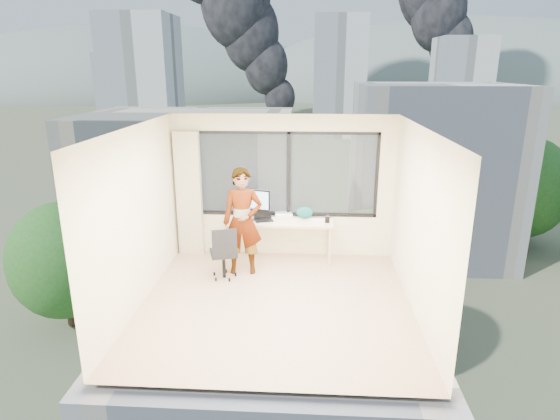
# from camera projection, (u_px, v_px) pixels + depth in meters

# --- Properties ---
(floor) EXTENTS (4.00, 4.00, 0.01)m
(floor) POSITION_uv_depth(u_px,v_px,m) (276.00, 303.00, 6.98)
(floor) COLOR tan
(floor) RESTS_ON ground
(ceiling) EXTENTS (4.00, 4.00, 0.01)m
(ceiling) POSITION_uv_depth(u_px,v_px,m) (275.00, 128.00, 6.22)
(ceiling) COLOR white
(ceiling) RESTS_ON ground
(wall_front) EXTENTS (4.00, 0.01, 2.60)m
(wall_front) POSITION_uv_depth(u_px,v_px,m) (262.00, 282.00, 4.69)
(wall_front) COLOR beige
(wall_front) RESTS_ON ground
(wall_left) EXTENTS (0.01, 4.00, 2.60)m
(wall_left) POSITION_uv_depth(u_px,v_px,m) (137.00, 218.00, 6.72)
(wall_left) COLOR beige
(wall_left) RESTS_ON ground
(wall_right) EXTENTS (0.01, 4.00, 2.60)m
(wall_right) POSITION_uv_depth(u_px,v_px,m) (419.00, 223.00, 6.49)
(wall_right) COLOR beige
(wall_right) RESTS_ON ground
(window_wall) EXTENTS (3.30, 0.16, 1.55)m
(window_wall) POSITION_uv_depth(u_px,v_px,m) (286.00, 174.00, 8.44)
(window_wall) COLOR black
(window_wall) RESTS_ON ground
(curtain) EXTENTS (0.45, 0.14, 2.30)m
(curtain) POSITION_uv_depth(u_px,v_px,m) (189.00, 194.00, 8.54)
(curtain) COLOR #C5B59A
(curtain) RESTS_ON floor
(desk) EXTENTS (1.80, 0.60, 0.75)m
(desk) POSITION_uv_depth(u_px,v_px,m) (282.00, 240.00, 8.46)
(desk) COLOR #D6B58F
(desk) RESTS_ON floor
(chair) EXTENTS (0.60, 0.60, 0.93)m
(chair) POSITION_uv_depth(u_px,v_px,m) (223.00, 251.00, 7.71)
(chair) COLOR black
(chair) RESTS_ON floor
(person) EXTENTS (0.69, 0.48, 1.82)m
(person) POSITION_uv_depth(u_px,v_px,m) (243.00, 221.00, 7.80)
(person) COLOR #2D2D33
(person) RESTS_ON floor
(monitor) EXTENTS (0.57, 0.27, 0.56)m
(monitor) POSITION_uv_depth(u_px,v_px,m) (256.00, 204.00, 8.37)
(monitor) COLOR black
(monitor) RESTS_ON desk
(game_console) EXTENTS (0.34, 0.30, 0.07)m
(game_console) POSITION_uv_depth(u_px,v_px,m) (284.00, 215.00, 8.55)
(game_console) COLOR white
(game_console) RESTS_ON desk
(laptop) EXTENTS (0.40, 0.42, 0.21)m
(laptop) POSITION_uv_depth(u_px,v_px,m) (264.00, 215.00, 8.33)
(laptop) COLOR black
(laptop) RESTS_ON desk
(cellphone) EXTENTS (0.12, 0.07, 0.01)m
(cellphone) POSITION_uv_depth(u_px,v_px,m) (247.00, 222.00, 8.26)
(cellphone) COLOR black
(cellphone) RESTS_ON desk
(pen_cup) EXTENTS (0.10, 0.10, 0.11)m
(pen_cup) POSITION_uv_depth(u_px,v_px,m) (327.00, 219.00, 8.24)
(pen_cup) COLOR black
(pen_cup) RESTS_ON desk
(handbag) EXTENTS (0.31, 0.21, 0.22)m
(handbag) POSITION_uv_depth(u_px,v_px,m) (305.00, 212.00, 8.45)
(handbag) COLOR #0C464D
(handbag) RESTS_ON desk
(exterior_ground) EXTENTS (400.00, 400.00, 0.04)m
(exterior_ground) POSITION_uv_depth(u_px,v_px,m) (307.00, 135.00, 125.64)
(exterior_ground) COLOR #515B3D
(exterior_ground) RESTS_ON ground
(near_bldg_a) EXTENTS (16.00, 12.00, 14.00)m
(near_bldg_a) POSITION_uv_depth(u_px,v_px,m) (192.00, 200.00, 38.19)
(near_bldg_a) COLOR #F4E7CC
(near_bldg_a) RESTS_ON exterior_ground
(near_bldg_b) EXTENTS (14.00, 13.00, 16.00)m
(near_bldg_b) POSITION_uv_depth(u_px,v_px,m) (430.00, 171.00, 44.31)
(near_bldg_b) COLOR silver
(near_bldg_b) RESTS_ON exterior_ground
(far_tower_a) EXTENTS (14.00, 14.00, 28.00)m
(far_tower_a) POSITION_uv_depth(u_px,v_px,m) (143.00, 84.00, 99.73)
(far_tower_a) COLOR silver
(far_tower_a) RESTS_ON exterior_ground
(far_tower_b) EXTENTS (13.00, 13.00, 30.00)m
(far_tower_b) POSITION_uv_depth(u_px,v_px,m) (339.00, 77.00, 120.81)
(far_tower_b) COLOR silver
(far_tower_b) RESTS_ON exterior_ground
(far_tower_c) EXTENTS (15.00, 15.00, 26.00)m
(far_tower_c) POSITION_uv_depth(u_px,v_px,m) (460.00, 83.00, 138.33)
(far_tower_c) COLOR silver
(far_tower_c) RESTS_ON exterior_ground
(far_tower_d) EXTENTS (16.00, 14.00, 22.00)m
(far_tower_d) POSITION_uv_depth(u_px,v_px,m) (127.00, 88.00, 154.58)
(far_tower_d) COLOR silver
(far_tower_d) RESTS_ON exterior_ground
(hill_a) EXTENTS (288.00, 216.00, 90.00)m
(hill_a) POSITION_uv_depth(u_px,v_px,m) (135.00, 94.00, 323.61)
(hill_a) COLOR slate
(hill_a) RESTS_ON exterior_ground
(hill_b) EXTENTS (300.00, 220.00, 96.00)m
(hill_b) POSITION_uv_depth(u_px,v_px,m) (459.00, 95.00, 310.78)
(hill_b) COLOR slate
(hill_b) RESTS_ON exterior_ground
(tree_a) EXTENTS (7.00, 7.00, 8.00)m
(tree_a) POSITION_uv_depth(u_px,v_px,m) (65.00, 273.00, 31.83)
(tree_a) COLOR #26531B
(tree_a) RESTS_ON exterior_ground
(tree_b) EXTENTS (7.60, 7.60, 9.00)m
(tree_b) POSITION_uv_depth(u_px,v_px,m) (368.00, 303.00, 26.70)
(tree_b) COLOR #26531B
(tree_b) RESTS_ON exterior_ground
(tree_c) EXTENTS (8.40, 8.40, 10.00)m
(tree_c) POSITION_uv_depth(u_px,v_px,m) (524.00, 198.00, 46.51)
(tree_c) COLOR #26531B
(tree_c) RESTS_ON exterior_ground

